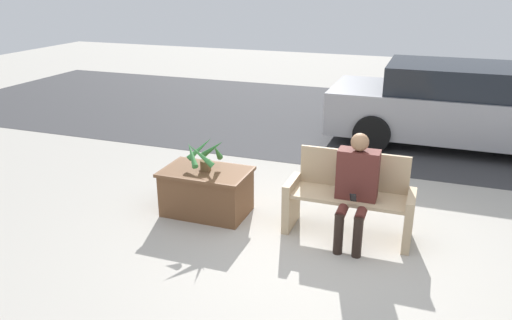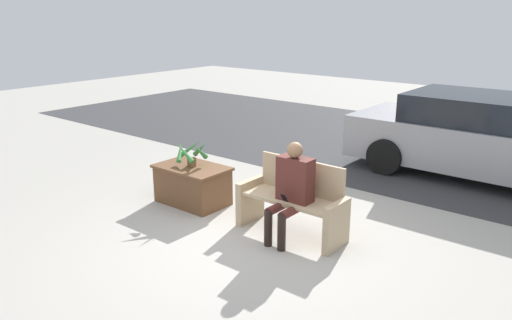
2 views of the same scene
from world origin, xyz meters
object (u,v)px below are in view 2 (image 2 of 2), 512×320
person_seated (292,186)px  parked_car (483,137)px  planter_box (193,183)px  potted_plant (191,152)px  bench (293,201)px

person_seated → parked_car: parked_car is taller
parked_car → planter_box: bearing=-126.7°
potted_plant → parked_car: 5.02m
bench → person_seated: bearing=-63.3°
parked_car → person_seated: bearing=-105.4°
potted_plant → parked_car: (3.01, 4.01, -0.08)m
planter_box → parked_car: 5.03m
potted_plant → parked_car: bearing=53.2°
bench → person_seated: (0.08, -0.17, 0.27)m
bench → potted_plant: 1.82m
person_seated → parked_car: 4.26m
parked_car → bench: bearing=-107.2°
bench → parked_car: parked_car is taller
planter_box → potted_plant: potted_plant is taller
potted_plant → bench: bearing=2.4°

